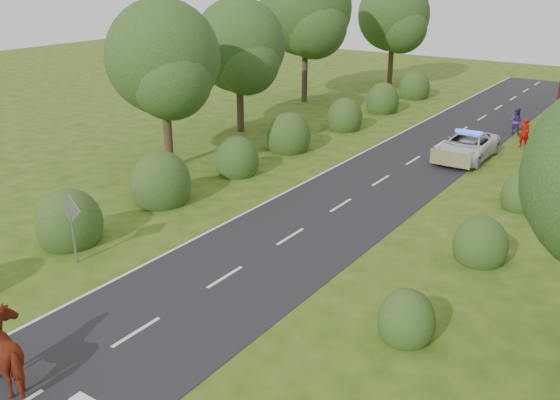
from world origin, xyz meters
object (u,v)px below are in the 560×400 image
Objects in this scene: cow at (15,356)px; pedestrian_purple at (516,121)px; pedestrian_red at (524,133)px; police_van at (467,146)px; road_sign at (71,219)px.

pedestrian_purple is (3.78, 31.94, 0.06)m from cow.
pedestrian_purple is (-1.14, 2.69, -0.01)m from pedestrian_red.
road_sign is at bearing -109.41° from police_van.
pedestrian_purple reaches higher than police_van.
road_sign is 27.91m from pedestrian_purple.
road_sign is 25.73m from pedestrian_red.
pedestrian_purple is (7.99, 26.73, -0.83)m from road_sign.
cow is at bearing -51.00° from road_sign.
police_van is 3.06× the size of pedestrian_red.
police_van is at bearing 86.73° from pedestrian_purple.
cow is 32.16m from pedestrian_purple.
road_sign is 1.51× the size of pedestrian_red.
police_van is 6.88m from pedestrian_purple.
pedestrian_red is at bearing -179.43° from cow.
cow is at bearing -96.29° from police_van.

